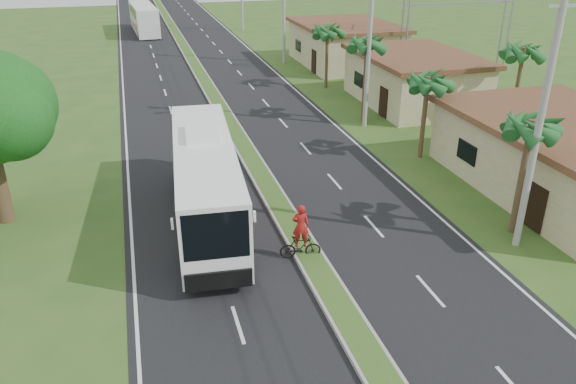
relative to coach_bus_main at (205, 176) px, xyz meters
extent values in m
plane|color=#2F541E|center=(3.36, -7.60, -2.12)|extent=(180.00, 180.00, 0.00)
cube|color=black|center=(3.36, 12.40, -2.11)|extent=(14.00, 160.00, 0.02)
cube|color=gray|center=(3.36, 12.40, -2.03)|extent=(1.20, 160.00, 0.17)
cube|color=#2F541E|center=(3.36, 12.40, -1.94)|extent=(0.95, 160.00, 0.02)
cube|color=silver|center=(-3.34, 12.40, -2.12)|extent=(0.12, 160.00, 0.01)
cube|color=silver|center=(10.06, 12.40, -2.12)|extent=(0.12, 160.00, 0.01)
cube|color=tan|center=(17.36, -1.60, -0.52)|extent=(8.00, 12.00, 3.20)
cube|color=#4E2E1B|center=(17.36, -1.60, 1.24)|extent=(8.60, 12.60, 0.32)
cube|color=tan|center=(17.36, 14.40, -0.45)|extent=(7.00, 10.00, 3.35)
cube|color=#4E2E1B|center=(17.36, 14.40, 1.39)|extent=(7.60, 10.60, 0.32)
cube|color=tan|center=(17.36, 28.40, -0.37)|extent=(8.00, 11.00, 3.50)
cube|color=#4E2E1B|center=(17.36, 28.40, 1.54)|extent=(8.60, 11.60, 0.32)
cylinder|color=#473321|center=(12.36, -4.60, 0.38)|extent=(0.26, 0.26, 5.00)
cylinder|color=#473321|center=(12.76, 4.40, 0.18)|extent=(0.26, 0.26, 4.60)
cylinder|color=#473321|center=(12.16, 11.40, 0.58)|extent=(0.26, 0.26, 5.40)
cylinder|color=#473321|center=(12.66, 20.40, 0.28)|extent=(0.26, 0.26, 4.80)
cylinder|color=#473321|center=(20.86, 7.40, 0.48)|extent=(0.26, 0.26, 5.20)
sphere|color=#134913|center=(-7.44, 1.40, 2.78)|extent=(3.40, 3.40, 3.40)
cylinder|color=gray|center=(11.86, -5.60, 3.38)|extent=(0.28, 0.28, 11.00)
cube|color=gray|center=(11.86, -5.60, 7.28)|extent=(1.20, 0.10, 0.10)
cylinder|color=gray|center=(11.86, 10.40, 3.88)|extent=(0.28, 0.28, 12.00)
cylinder|color=gray|center=(11.86, 30.40, 3.38)|extent=(0.28, 0.28, 11.00)
cylinder|color=gray|center=(20.36, 21.90, 3.88)|extent=(0.18, 0.18, 12.00)
cylinder|color=gray|center=(30.36, 21.90, 3.88)|extent=(0.18, 0.18, 12.00)
cylinder|color=gray|center=(20.36, 22.90, 3.88)|extent=(0.18, 0.18, 12.00)
cylinder|color=gray|center=(30.36, 22.90, 3.88)|extent=(0.18, 0.18, 12.00)
cube|color=gray|center=(25.36, 22.40, 3.88)|extent=(10.00, 0.14, 0.14)
cube|color=white|center=(0.00, -0.06, -0.11)|extent=(3.42, 12.09, 3.13)
cube|color=black|center=(0.04, 0.54, 0.58)|extent=(3.28, 9.71, 1.25)
cube|color=black|center=(-0.47, -5.94, 0.39)|extent=(2.24, 0.32, 1.75)
cube|color=red|center=(-0.10, -1.25, -0.73)|extent=(2.94, 5.35, 0.55)
cube|color=yellow|center=(0.02, 0.24, -0.98)|extent=(2.76, 3.17, 0.25)
cube|color=white|center=(0.09, 1.13, 1.60)|extent=(1.58, 2.49, 0.28)
cylinder|color=black|center=(-1.42, -3.73, -1.60)|extent=(0.40, 1.06, 1.03)
cylinder|color=black|center=(0.82, -3.91, -1.60)|extent=(0.40, 1.06, 1.03)
cylinder|color=black|center=(-0.87, 3.20, -1.60)|extent=(0.40, 1.06, 1.03)
cylinder|color=black|center=(1.37, 3.03, -1.60)|extent=(0.40, 1.06, 1.03)
cube|color=white|center=(-0.26, 51.87, -0.36)|extent=(3.13, 11.67, 3.21)
cube|color=black|center=(-0.28, 52.37, 0.60)|extent=(3.02, 8.66, 1.09)
cube|color=#FF6119|center=(-0.20, 50.87, -0.97)|extent=(2.86, 5.65, 0.35)
cylinder|color=black|center=(-1.10, 47.05, -1.64)|extent=(0.35, 0.98, 0.96)
cylinder|color=black|center=(1.11, 47.17, -1.64)|extent=(0.35, 0.98, 0.96)
cylinder|color=black|center=(-1.59, 56.07, -1.64)|extent=(0.35, 0.98, 0.96)
cylinder|color=black|center=(0.62, 56.19, -1.64)|extent=(0.35, 0.98, 0.96)
imported|color=black|center=(3.03, -4.20, -1.64)|extent=(1.67, 0.74, 0.97)
imported|color=maroon|center=(3.03, -4.20, -0.68)|extent=(0.72, 0.54, 1.79)
camera|label=1|loc=(-2.57, -22.28, 9.63)|focal=35.00mm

